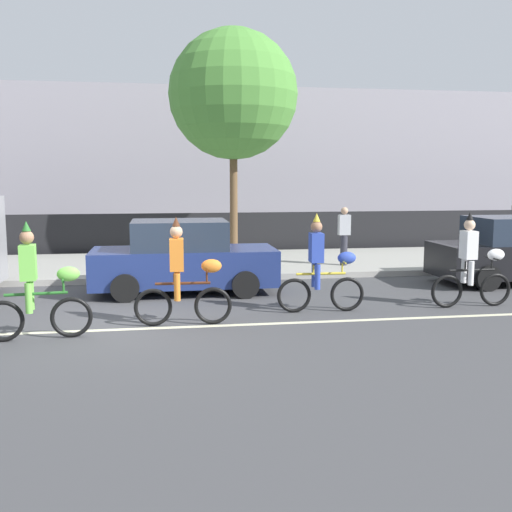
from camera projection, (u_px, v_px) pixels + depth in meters
ground_plane at (122, 323)px, 10.76m from camera, size 80.00×80.00×0.00m
road_centre_line at (121, 329)px, 10.27m from camera, size 36.00×0.14×0.01m
sidewalk_curb at (136, 266)px, 17.11m from camera, size 60.00×5.00×0.15m
fence_line at (139, 235)px, 19.87m from camera, size 40.00×0.08×1.40m
building_backdrop at (193, 165)px, 28.32m from camera, size 28.00×8.00×6.28m
parade_cyclist_lime at (37, 288)px, 9.55m from camera, size 1.72×0.50×1.92m
parade_cyclist_orange at (184, 278)px, 10.48m from camera, size 1.72×0.50×1.92m
parade_cyclist_cobalt at (322, 269)px, 11.53m from camera, size 1.72×0.50×1.92m
parade_cyclist_zebra at (473, 266)px, 11.98m from camera, size 1.72×0.50×1.92m
parked_car_navy at (183, 258)px, 13.46m from camera, size 4.10×1.92×1.64m
street_tree_near_lamp at (233, 95)px, 18.11m from camera, size 3.91×3.91×6.88m
pedestrian_onlooker at (344, 234)px, 16.64m from camera, size 0.32×0.20×1.62m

